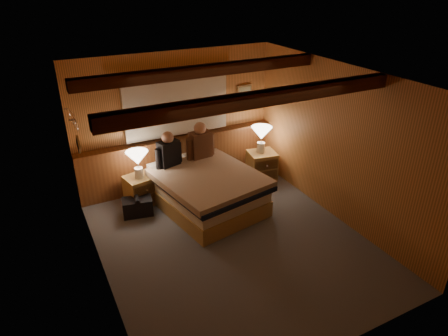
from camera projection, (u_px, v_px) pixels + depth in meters
floor at (232, 242)px, 5.82m from camera, size 4.20×4.20×0.00m
ceiling at (234, 78)px, 4.76m from camera, size 4.20×4.20×0.00m
wall_back at (176, 121)px, 6.96m from camera, size 3.60×0.00×3.60m
wall_left at (95, 200)px, 4.55m from camera, size 0.00×4.20×4.20m
wall_right at (338, 144)px, 6.02m from camera, size 0.00×4.20×4.20m
wall_front at (343, 260)px, 3.61m from camera, size 3.60×0.00×3.60m
wainscot at (180, 159)px, 7.23m from camera, size 3.60×0.23×0.94m
curtain_window at (177, 104)px, 6.76m from camera, size 2.18×0.09×1.11m
ceiling_beams at (228, 83)px, 4.91m from camera, size 3.60×1.65×0.16m
coat_rail at (74, 119)px, 5.63m from camera, size 0.05×0.55×0.24m
framed_print at (244, 92)px, 7.34m from camera, size 0.30×0.04×0.25m
bed at (206, 189)px, 6.55m from camera, size 1.71×2.06×0.63m
nightstand_left at (141, 190)px, 6.67m from camera, size 0.54×0.50×0.51m
nightstand_right at (262, 166)px, 7.48m from camera, size 0.56×0.52×0.54m
lamp_left at (137, 160)px, 6.39m from camera, size 0.36×0.36×0.47m
lamp_right at (261, 135)px, 7.23m from camera, size 0.38×0.38×0.50m
person_left at (168, 152)px, 6.58m from camera, size 0.49×0.29×0.62m
person_right at (200, 143)px, 6.87m from camera, size 0.54×0.25×0.66m
duffel_bag at (138, 206)px, 6.42m from camera, size 0.51×0.36×0.34m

